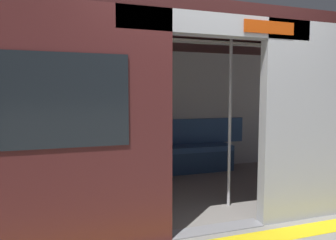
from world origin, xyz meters
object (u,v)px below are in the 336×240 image
object	(u,v)px
grab_pole_far	(230,121)
handbag	(163,142)
book	(119,149)
person_seated	(141,136)
train_car	(173,85)
grab_pole_door	(163,124)
bench_seat	(157,154)

from	to	relation	value
grab_pole_far	handbag	bearing A→B (deg)	-79.88
handbag	book	world-z (taller)	handbag
person_seated	book	bearing A→B (deg)	-11.81
train_car	handbag	distance (m)	1.42
book	train_car	bearing A→B (deg)	135.07
grab_pole_door	handbag	bearing A→B (deg)	-107.27
bench_seat	person_seated	world-z (taller)	person_seated
train_car	grab_pole_door	size ratio (longest dim) A/B	3.09
bench_seat	grab_pole_door	world-z (taller)	grab_pole_door
bench_seat	book	world-z (taller)	book
train_car	grab_pole_far	size ratio (longest dim) A/B	3.09
book	grab_pole_door	distance (m)	1.86
train_car	grab_pole_far	xyz separation A→B (m)	(-0.50, 0.63, -0.43)
handbag	person_seated	bearing A→B (deg)	17.14
handbag	grab_pole_far	world-z (taller)	grab_pole_far
bench_seat	grab_pole_door	bearing A→B (deg)	76.04
person_seated	handbag	xyz separation A→B (m)	(-0.42, -0.13, -0.14)
handbag	grab_pole_door	xyz separation A→B (m)	(0.57, 1.82, 0.50)
train_car	bench_seat	xyz separation A→B (m)	(-0.07, -0.98, -1.12)
bench_seat	grab_pole_far	bearing A→B (deg)	105.09
handbag	train_car	bearing A→B (deg)	79.35
person_seated	grab_pole_door	size ratio (longest dim) A/B	0.57
handbag	book	xyz separation A→B (m)	(0.76, 0.06, -0.07)
book	grab_pole_door	bearing A→B (deg)	111.97
person_seated	handbag	world-z (taller)	person_seated
person_seated	grab_pole_far	bearing A→B (deg)	114.94
bench_seat	grab_pole_door	distance (m)	1.93
bench_seat	grab_pole_door	size ratio (longest dim) A/B	1.31
book	grab_pole_far	distance (m)	2.02
person_seated	handbag	size ratio (longest dim) A/B	4.54
person_seated	grab_pole_far	distance (m)	1.75
train_car	handbag	world-z (taller)	train_car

